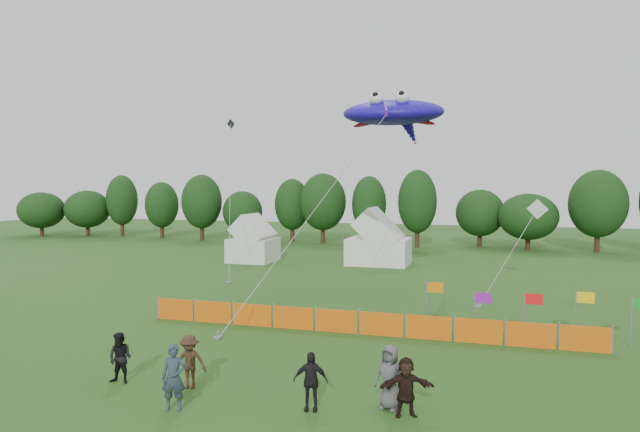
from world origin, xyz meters
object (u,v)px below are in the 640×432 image
(spectator_a, at_px, (174,377))
(spectator_e, at_px, (390,377))
(spectator_d, at_px, (310,381))
(stingray_kite, at_px, (395,114))
(barrier_fence, at_px, (359,323))
(spectator_b, at_px, (120,358))
(tent_left, at_px, (253,242))
(spectator_c, at_px, (189,362))
(tent_right, at_px, (379,243))
(spectator_f, at_px, (406,387))

(spectator_a, distance_m, spectator_e, 6.19)
(spectator_d, distance_m, stingray_kite, 21.17)
(spectator_d, height_order, stingray_kite, stingray_kite)
(barrier_fence, height_order, spectator_b, spectator_b)
(tent_left, bearing_deg, spectator_c, -70.03)
(spectator_d, bearing_deg, barrier_fence, 82.03)
(tent_right, relative_size, spectator_c, 2.93)
(tent_left, height_order, spectator_d, tent_left)
(tent_left, xyz_separation_m, tent_right, (10.52, 1.46, 0.15))
(spectator_c, xyz_separation_m, spectator_f, (6.89, -0.17, -0.03))
(tent_left, bearing_deg, barrier_fence, -55.72)
(spectator_e, relative_size, spectator_f, 1.12)
(tent_right, bearing_deg, tent_left, -172.08)
(spectator_a, xyz_separation_m, spectator_f, (6.41, 1.54, -0.12))
(spectator_c, height_order, spectator_e, spectator_e)
(tent_right, xyz_separation_m, spectator_b, (-2.53, -30.27, -0.95))
(stingray_kite, bearing_deg, tent_right, 105.38)
(stingray_kite, bearing_deg, tent_left, 143.00)
(barrier_fence, xyz_separation_m, spectator_c, (-3.60, -8.05, 0.35))
(spectator_a, bearing_deg, spectator_e, -0.50)
(spectator_e, bearing_deg, spectator_c, -159.73)
(tent_right, height_order, barrier_fence, tent_right)
(tent_right, height_order, spectator_c, tent_right)
(barrier_fence, bearing_deg, tent_left, 124.28)
(tent_right, height_order, stingray_kite, stingray_kite)
(spectator_a, distance_m, spectator_f, 6.59)
(stingray_kite, bearing_deg, spectator_d, -87.52)
(spectator_a, bearing_deg, stingray_kite, 63.04)
(tent_left, height_order, spectator_f, tent_left)
(spectator_b, relative_size, spectator_d, 0.98)
(tent_left, xyz_separation_m, barrier_fence, (13.99, -20.52, -1.13))
(tent_right, distance_m, spectator_e, 30.46)
(spectator_d, relative_size, spectator_e, 0.91)
(spectator_a, relative_size, spectator_e, 1.02)
(tent_left, height_order, stingray_kite, stingray_kite)
(spectator_c, height_order, stingray_kite, stingray_kite)
(tent_left, bearing_deg, spectator_a, -70.26)
(stingray_kite, bearing_deg, spectator_f, -79.24)
(spectator_e, distance_m, spectator_f, 0.66)
(spectator_a, height_order, stingray_kite, stingray_kite)
(tent_left, relative_size, spectator_b, 2.22)
(spectator_a, distance_m, spectator_b, 3.23)
(tent_right, bearing_deg, stingray_kite, -74.62)
(spectator_c, distance_m, stingray_kite, 20.96)
(tent_left, relative_size, spectator_e, 1.98)
(spectator_b, distance_m, spectator_e, 8.77)
(spectator_c, xyz_separation_m, spectator_e, (6.36, 0.22, 0.08))
(spectator_c, relative_size, spectator_d, 1.01)
(spectator_a, relative_size, spectator_b, 1.15)
(spectator_d, bearing_deg, spectator_c, 160.67)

